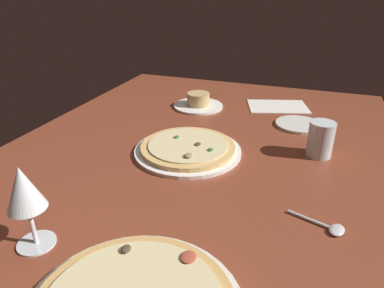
{
  "coord_description": "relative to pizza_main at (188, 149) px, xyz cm",
  "views": [
    {
      "loc": [
        -80.2,
        -27.37,
        48.31
      ],
      "look_at": [
        0.39,
        1.38,
        7.0
      ],
      "focal_mm": 32.38,
      "sensor_mm": 36.0,
      "label": 1
    }
  ],
  "objects": [
    {
      "name": "wine_glass_far",
      "position": [
        -44.06,
        13.41,
        10.3
      ],
      "size": [
        6.95,
        6.95,
        16.26
      ],
      "color": "silver",
      "rests_on": "dining_table"
    },
    {
      "name": "pizza_main",
      "position": [
        0.0,
        0.0,
        0.0
      ],
      "size": [
        29.81,
        29.81,
        3.4
      ],
      "color": "white",
      "rests_on": "dining_table"
    },
    {
      "name": "spoon",
      "position": [
        -21.5,
        -37.24,
        -0.73
      ],
      "size": [
        5.82,
        11.45,
        1.0
      ],
      "color": "silver",
      "rests_on": "dining_table"
    },
    {
      "name": "side_plate",
      "position": [
        30.42,
        -27.87,
        -0.73
      ],
      "size": [
        15.11,
        15.11,
        0.9
      ],
      "primitive_type": "cylinder",
      "color": "silver",
      "rests_on": "dining_table"
    },
    {
      "name": "water_glass",
      "position": [
        10.45,
        -34.41,
        3.25
      ],
      "size": [
        6.89,
        6.89,
        9.78
      ],
      "color": "silver",
      "rests_on": "dining_table"
    },
    {
      "name": "paper_menu",
      "position": [
        47.0,
        -19.03,
        -1.03
      ],
      "size": [
        20.72,
        25.15,
        0.3
      ],
      "primitive_type": "cube",
      "rotation": [
        0.0,
        0.0,
        0.3
      ],
      "color": "silver",
      "rests_on": "dining_table"
    },
    {
      "name": "dining_table",
      "position": [
        -0.77,
        -2.75,
        -3.18
      ],
      "size": [
        150.0,
        110.0,
        4.0
      ],
      "primitive_type": "cube",
      "color": "brown",
      "rests_on": "ground"
    },
    {
      "name": "ramekin_on_saucer",
      "position": [
        36.76,
        9.37,
        0.69
      ],
      "size": [
        18.49,
        18.49,
        5.43
      ],
      "color": "white",
      "rests_on": "dining_table"
    }
  ]
}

